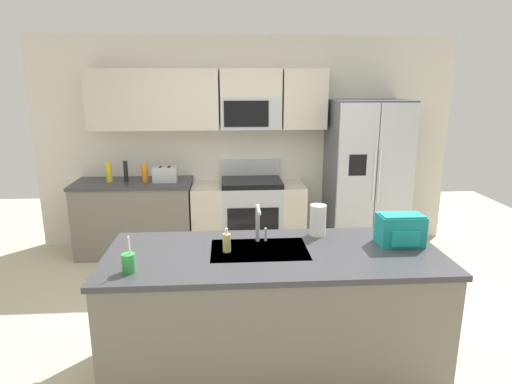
{
  "coord_description": "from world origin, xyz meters",
  "views": [
    {
      "loc": [
        -0.24,
        -3.31,
        2.05
      ],
      "look_at": [
        0.02,
        0.6,
        1.05
      ],
      "focal_mm": 30.33,
      "sensor_mm": 36.0,
      "label": 1
    }
  ],
  "objects": [
    {
      "name": "pepper_mill",
      "position": [
        -1.44,
        1.8,
        1.02
      ],
      "size": [
        0.05,
        0.05,
        0.25
      ],
      "primitive_type": "cylinder",
      "color": "black",
      "rests_on": "back_counter"
    },
    {
      "name": "drink_cup_green",
      "position": [
        -0.86,
        -0.78,
        0.96
      ],
      "size": [
        0.08,
        0.08,
        0.24
      ],
      "color": "green",
      "rests_on": "island_counter"
    },
    {
      "name": "paper_towel_roll",
      "position": [
        0.45,
        -0.19,
        1.02
      ],
      "size": [
        0.12,
        0.12,
        0.24
      ],
      "primitive_type": "cylinder",
      "color": "white",
      "rests_on": "island_counter"
    },
    {
      "name": "refrigerator",
      "position": [
        1.44,
        1.73,
        0.93
      ],
      "size": [
        0.9,
        0.76,
        1.85
      ],
      "color": "#4C4F54",
      "rests_on": "ground"
    },
    {
      "name": "ground_plane",
      "position": [
        0.0,
        0.0,
        0.0
      ],
      "size": [
        9.0,
        9.0,
        0.0
      ],
      "primitive_type": "plane",
      "color": "beige",
      "rests_on": "ground"
    },
    {
      "name": "soap_dispenser",
      "position": [
        -0.25,
        -0.48,
        0.97
      ],
      "size": [
        0.06,
        0.06,
        0.17
      ],
      "color": "#D8CC66",
      "rests_on": "island_counter"
    },
    {
      "name": "backpack",
      "position": [
        1.0,
        -0.42,
        1.02
      ],
      "size": [
        0.32,
        0.22,
        0.23
      ],
      "color": "teal",
      "rests_on": "island_counter"
    },
    {
      "name": "bottle_orange",
      "position": [
        -1.21,
        1.77,
        1.01
      ],
      "size": [
        0.07,
        0.07,
        0.21
      ],
      "primitive_type": "cylinder",
      "color": "orange",
      "rests_on": "back_counter"
    },
    {
      "name": "toaster",
      "position": [
        -0.98,
        1.75,
        0.99
      ],
      "size": [
        0.28,
        0.16,
        0.18
      ],
      "color": "#B7BABF",
      "rests_on": "back_counter"
    },
    {
      "name": "island_counter",
      "position": [
        0.07,
        -0.51,
        0.45
      ],
      "size": [
        2.34,
        0.94,
        0.9
      ],
      "color": "slate",
      "rests_on": "ground"
    },
    {
      "name": "sink_faucet",
      "position": [
        -0.02,
        -0.32,
        1.07
      ],
      "size": [
        0.08,
        0.21,
        0.28
      ],
      "color": "#B7BABF",
      "rests_on": "island_counter"
    },
    {
      "name": "kitchen_wall_unit",
      "position": [
        -0.14,
        2.08,
        1.47
      ],
      "size": [
        5.2,
        0.43,
        2.6
      ],
      "color": "silver",
      "rests_on": "ground"
    },
    {
      "name": "range_oven",
      "position": [
        0.01,
        1.8,
        0.44
      ],
      "size": [
        1.36,
        0.61,
        1.1
      ],
      "color": "#B7BABF",
      "rests_on": "ground"
    },
    {
      "name": "back_counter",
      "position": [
        -1.37,
        1.8,
        0.45
      ],
      "size": [
        1.39,
        0.63,
        0.9
      ],
      "color": "slate",
      "rests_on": "ground"
    },
    {
      "name": "bottle_yellow",
      "position": [
        -1.64,
        1.8,
        1.02
      ],
      "size": [
        0.07,
        0.07,
        0.24
      ],
      "primitive_type": "cylinder",
      "color": "yellow",
      "rests_on": "back_counter"
    }
  ]
}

